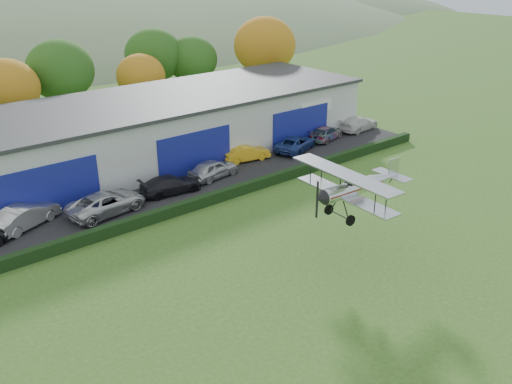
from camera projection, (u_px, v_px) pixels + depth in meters
ground at (357, 322)px, 27.20m from camera, size 300.00×300.00×0.00m
apron at (182, 182)px, 43.83m from camera, size 48.00×9.00×0.05m
hedge at (217, 197)px, 40.27m from camera, size 46.00×0.60×0.80m
hangar at (158, 127)px, 48.89m from camera, size 40.60×12.60×5.30m
tree_belt at (55, 78)px, 54.27m from camera, size 75.70×13.22×10.12m
car_1 at (25, 216)px, 36.33m from camera, size 5.09×3.49×1.59m
car_2 at (107, 203)px, 38.27m from camera, size 5.92×3.32×1.56m
car_3 at (170, 184)px, 41.56m from camera, size 4.95×2.49×1.38m
car_4 at (213, 169)px, 44.39m from camera, size 4.73×2.48×1.53m
car_5 at (246, 153)px, 48.16m from camera, size 4.50×2.28×1.42m
car_6 at (296, 143)px, 50.61m from camera, size 5.62×4.08×1.42m
car_7 at (326, 133)px, 53.70m from camera, size 4.96×3.08×1.34m
car_8 at (359, 123)px, 56.57m from camera, size 5.22×2.59×1.46m
biplane at (356, 186)px, 31.80m from camera, size 6.71×7.69×2.88m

